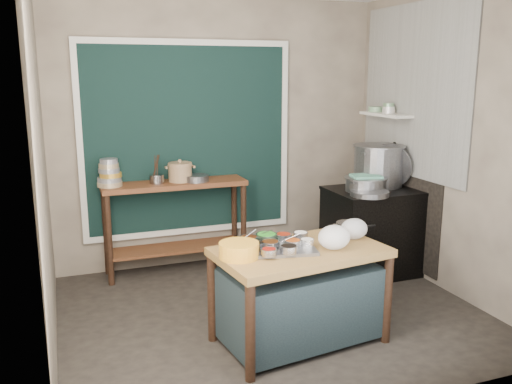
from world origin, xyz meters
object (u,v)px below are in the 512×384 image
object	(u,v)px
back_counter	(176,227)
utensil_cup	(157,179)
stove_block	(373,232)
saucepan	(349,229)
prep_table	(299,295)
condiment_tray	(277,248)
yellow_basin	(239,250)
steamer	(366,184)
stock_pot	(378,165)
ceramic_crock	(180,173)

from	to	relation	value
back_counter	utensil_cup	xyz separation A→B (m)	(-0.18, -0.01, 0.52)
stove_block	saucepan	world-z (taller)	saucepan
prep_table	saucepan	distance (m)	0.67
condiment_tray	back_counter	bearing A→B (deg)	102.28
stove_block	yellow_basin	world-z (taller)	yellow_basin
back_counter	utensil_cup	bearing A→B (deg)	-176.42
back_counter	steamer	world-z (taller)	steamer
stock_pot	steamer	distance (m)	0.35
steamer	back_counter	bearing A→B (deg)	156.29
saucepan	condiment_tray	bearing A→B (deg)	-167.62
steamer	saucepan	bearing A→B (deg)	-127.70
utensil_cup	steamer	world-z (taller)	utensil_cup
utensil_cup	prep_table	bearing A→B (deg)	-67.87
back_counter	ceramic_crock	xyz separation A→B (m)	(0.06, 0.01, 0.56)
yellow_basin	ceramic_crock	xyz separation A→B (m)	(-0.00, 1.87, 0.23)
utensil_cup	stove_block	bearing A→B (deg)	-19.08
ceramic_crock	stock_pot	xyz separation A→B (m)	(1.95, -0.59, 0.06)
stock_pot	steamer	size ratio (longest dim) A/B	1.25
yellow_basin	back_counter	bearing A→B (deg)	92.09
saucepan	yellow_basin	bearing A→B (deg)	-166.87
ceramic_crock	steamer	xyz separation A→B (m)	(1.69, -0.78, -0.09)
stove_block	utensil_cup	xyz separation A→B (m)	(-2.08, 0.72, 0.57)
stove_block	yellow_basin	xyz separation A→B (m)	(-1.83, -1.13, 0.38)
condiment_tray	stock_pot	distance (m)	2.06
back_counter	saucepan	size ratio (longest dim) A/B	6.93
back_counter	condiment_tray	xyz separation A→B (m)	(0.39, -1.79, 0.29)
ceramic_crock	stock_pot	size ratio (longest dim) A/B	0.47
prep_table	ceramic_crock	xyz separation A→B (m)	(-0.50, 1.84, 0.66)
back_counter	condiment_tray	bearing A→B (deg)	-77.72
condiment_tray	yellow_basin	bearing A→B (deg)	-168.20
condiment_tray	utensil_cup	distance (m)	1.88
prep_table	saucepan	size ratio (longest dim) A/B	5.98
stove_block	stock_pot	world-z (taller)	stock_pot
saucepan	utensil_cup	world-z (taller)	utensil_cup
back_counter	utensil_cup	size ratio (longest dim) A/B	9.86
yellow_basin	stock_pot	xyz separation A→B (m)	(1.95, 1.28, 0.29)
condiment_tray	saucepan	world-z (taller)	saucepan
prep_table	condiment_tray	xyz separation A→B (m)	(-0.17, 0.04, 0.39)
condiment_tray	steamer	bearing A→B (deg)	36.74
saucepan	stock_pot	distance (m)	1.49
stove_block	stock_pot	size ratio (longest dim) A/B	1.66
condiment_tray	yellow_basin	world-z (taller)	yellow_basin
back_counter	yellow_basin	distance (m)	1.89
prep_table	steamer	world-z (taller)	steamer
prep_table	condiment_tray	size ratio (longest dim) A/B	2.30
stove_block	utensil_cup	size ratio (longest dim) A/B	6.12
stove_block	condiment_tray	world-z (taller)	stove_block
prep_table	utensil_cup	size ratio (longest dim) A/B	8.50
stock_pot	steamer	world-z (taller)	stock_pot
saucepan	steamer	bearing A→B (deg)	55.17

